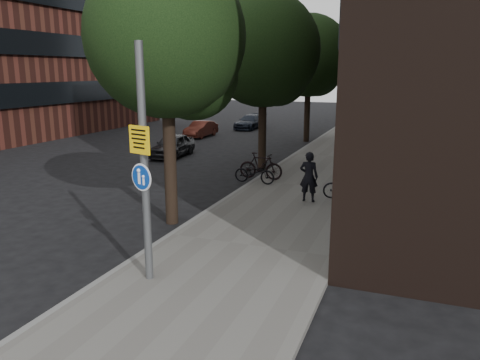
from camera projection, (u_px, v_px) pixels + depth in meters
The scene contains 15 objects.
ground at pixel (177, 308), 8.91m from camera, with size 120.00×120.00×0.00m, color black.
sidewalk at pixel (308, 187), 17.90m from camera, with size 4.50×60.00×0.12m, color #63615C.
curb_edge at pixel (253, 182), 18.68m from camera, with size 0.15×60.00×0.13m, color slate.
street_tree_near at pixel (171, 45), 12.84m from camera, with size 4.40×4.40×7.50m.
street_tree_mid at pixel (266, 54), 20.57m from camera, with size 5.00×5.00×7.80m.
street_tree_far at pixel (310, 59), 28.75m from camera, with size 5.00×5.00×7.80m.
signpost at pixel (144, 165), 9.38m from camera, with size 0.55×0.19×4.86m.
pedestrian at pixel (309, 177), 15.58m from camera, with size 0.62×0.40×1.69m, color black.
parked_bike_facade_near at pixel (348, 186), 15.98m from camera, with size 0.58×1.66×0.87m, color black.
parked_bike_facade_far at pixel (363, 165), 19.33m from camera, with size 0.47×1.68×1.01m, color black.
parked_bike_curb_near at pixel (254, 172), 18.18m from camera, with size 0.57×1.65×0.87m, color black.
parked_bike_curb_far at pixel (261, 166), 18.85m from camera, with size 0.51×1.80×1.08m, color black.
parked_car_near at pixel (173, 145), 24.45m from camera, with size 1.40×3.47×1.18m, color #232325.
parked_car_mid at pixel (201, 129), 31.73m from camera, with size 1.13×3.24×1.07m, color #5B241A.
parked_car_far at pixel (250, 122), 36.08m from camera, with size 1.51×3.71×1.08m, color black.
Camera 1 is at (4.01, -7.15, 4.42)m, focal length 35.00 mm.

